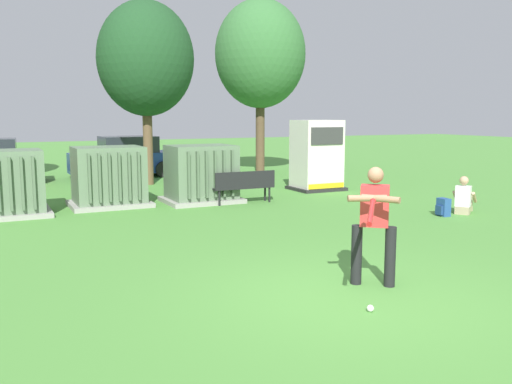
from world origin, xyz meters
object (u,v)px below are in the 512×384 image
object	(u,v)px
parked_car_left_of_center	(126,158)
park_bench	(244,185)
sports_ball	(370,308)
seated_spectator	(464,199)
backpack	(443,207)
batter	(374,220)
transformer_west	(4,184)
transformer_mid_west	(109,177)
transformer_mid_east	(201,174)
generator_enclosure	(317,156)

from	to	relation	value
parked_car_left_of_center	park_bench	bearing A→B (deg)	-80.23
park_bench	sports_ball	size ratio (longest dim) A/B	20.06
seated_spectator	backpack	world-z (taller)	seated_spectator
batter	transformer_west	bearing A→B (deg)	118.40
seated_spectator	transformer_west	bearing A→B (deg)	155.54
transformer_west	backpack	distance (m)	10.81
transformer_mid_west	sports_ball	size ratio (longest dim) A/B	23.33
transformer_west	parked_car_left_of_center	distance (m)	8.68
batter	seated_spectator	xyz separation A→B (m)	(5.80, 3.78, -0.60)
transformer_mid_east	generator_enclosure	xyz separation A→B (m)	(4.33, 0.75, 0.35)
park_bench	seated_spectator	distance (m)	5.79
park_bench	seated_spectator	bearing A→B (deg)	-41.81
transformer_mid_east	generator_enclosure	size ratio (longest dim) A/B	0.91
transformer_west	backpack	xyz separation A→B (m)	(9.69, -4.75, -0.57)
generator_enclosure	backpack	world-z (taller)	generator_enclosure
batter	seated_spectator	size ratio (longest dim) A/B	1.81
sports_ball	backpack	size ratio (longest dim) A/B	0.20
seated_spectator	parked_car_left_of_center	bearing A→B (deg)	115.41
batter	sports_ball	world-z (taller)	batter
sports_ball	backpack	xyz separation A→B (m)	(5.78, 4.60, 0.17)
transformer_west	sports_ball	world-z (taller)	transformer_west
transformer_west	park_bench	world-z (taller)	transformer_west
batter	seated_spectator	distance (m)	6.95
transformer_mid_west	park_bench	xyz separation A→B (m)	(3.46, -1.27, -0.25)
transformer_mid_east	batter	xyz separation A→B (m)	(-0.53, -8.46, 0.19)
park_bench	backpack	xyz separation A→B (m)	(3.61, -3.88, -0.32)
transformer_mid_east	seated_spectator	world-z (taller)	transformer_mid_east
transformer_mid_west	transformer_mid_east	xyz separation A→B (m)	(2.51, -0.44, 0.00)
park_bench	batter	bearing A→B (deg)	-100.99
generator_enclosure	seated_spectator	xyz separation A→B (m)	(0.94, -5.43, -0.76)
generator_enclosure	park_bench	world-z (taller)	generator_enclosure
park_bench	backpack	size ratio (longest dim) A/B	4.10
generator_enclosure	parked_car_left_of_center	size ratio (longest dim) A/B	0.54
generator_enclosure	backpack	distance (m)	5.53
backpack	parked_car_left_of_center	size ratio (longest dim) A/B	0.10
transformer_mid_west	backpack	bearing A→B (deg)	-36.05
parked_car_left_of_center	backpack	bearing A→B (deg)	-67.43
transformer_mid_east	generator_enclosure	distance (m)	4.41
transformer_mid_east	transformer_west	bearing A→B (deg)	179.45
transformer_west	backpack	bearing A→B (deg)	-26.12
transformer_west	sports_ball	size ratio (longest dim) A/B	23.33
seated_spectator	backpack	bearing A→B (deg)	-178.22
transformer_mid_east	batter	world-z (taller)	batter
transformer_west	sports_ball	distance (m)	10.16
generator_enclosure	parked_car_left_of_center	xyz separation A→B (m)	(-4.78, 6.61, -0.38)
transformer_mid_west	backpack	distance (m)	8.76
sports_ball	transformer_mid_east	bearing A→B (deg)	82.58
transformer_west	backpack	size ratio (longest dim) A/B	4.77
park_bench	seated_spectator	size ratio (longest dim) A/B	1.87
transformer_mid_east	park_bench	xyz separation A→B (m)	(0.96, -0.82, -0.25)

